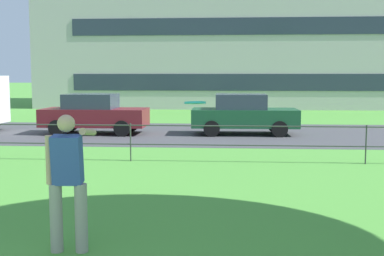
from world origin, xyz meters
name	(u,v)px	position (x,y,z in m)	size (l,w,h in m)	color
street_strip	(162,133)	(0.00, 16.84, 0.00)	(80.00, 7.68, 0.01)	#424247
park_fence	(131,136)	(0.00, 10.54, 0.68)	(36.36, 0.04, 1.00)	#333833
person_thrower	(68,178)	(0.53, 3.92, 0.95)	(0.51, 0.78, 1.76)	gray
frisbee	(195,103)	(2.13, 4.05, 1.91)	(0.32, 0.32, 0.05)	#2DB2C6
car_maroon_far_left	(94,114)	(-2.61, 16.47, 0.78)	(4.02, 1.85, 1.54)	maroon
car_dark_green_right	(244,114)	(3.15, 16.65, 0.78)	(4.03, 1.87, 1.54)	#194C2D
apartment_building_background	(294,8)	(7.59, 36.68, 7.43)	(36.76, 13.39, 14.84)	#B7B2AD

